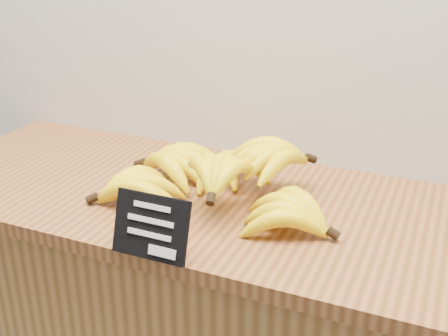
% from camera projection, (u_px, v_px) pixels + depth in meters
% --- Properties ---
extents(counter_top, '(1.45, 0.54, 0.03)m').
position_uv_depth(counter_top, '(233.00, 205.00, 1.18)').
color(counter_top, '#92592D').
rests_on(counter_top, counter).
extents(chalkboard_sign, '(0.14, 0.04, 0.11)m').
position_uv_depth(chalkboard_sign, '(151.00, 227.00, 0.95)').
color(chalkboard_sign, black).
rests_on(chalkboard_sign, counter_top).
extents(banana_pile, '(0.51, 0.38, 0.12)m').
position_uv_depth(banana_pile, '(218.00, 175.00, 1.17)').
color(banana_pile, '#F9E709').
rests_on(banana_pile, counter_top).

